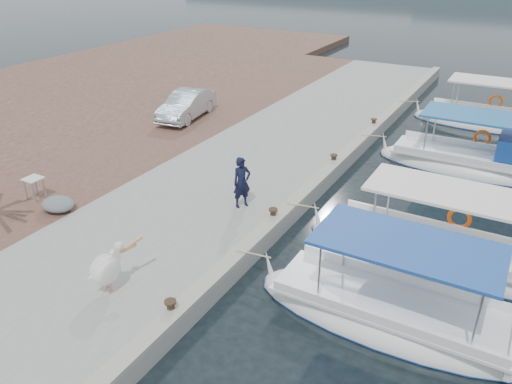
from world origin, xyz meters
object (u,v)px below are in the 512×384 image
Objects in this scene: fishing_caique_d at (469,165)px; fishing_caique_e at (483,123)px; pelican at (108,268)px; parked_car at (186,105)px; fishing_caique_c at (437,258)px; fishing_caique_b at (389,317)px; fisherman at (242,182)px.

fishing_caique_d and fishing_caique_e have the same top height.
pelican is at bearing -107.79° from fishing_caique_e.
pelican is at bearing -69.93° from parked_car.
pelican is at bearing -138.30° from fishing_caique_c.
fishing_caique_b is at bearing -98.55° from fishing_caique_c.
fishing_caique_c is at bearing 41.70° from pelican.
fishing_caique_d reaches higher than pelican.
fishing_caique_e is 14.97m from fisherman.
fishing_caique_d is (0.24, 10.39, 0.07)m from fishing_caique_b.
pelican is at bearing -154.78° from fisherman.
fishing_caique_c is (0.47, 3.11, -0.00)m from fishing_caique_b.
fishing_caique_d reaches higher than fisherman.
fishing_caique_d is at bearing -2.00° from parked_car.
pelican is (-6.37, -13.15, 0.91)m from fishing_caique_d.
fisherman is (-6.00, -0.62, 1.20)m from fishing_caique_c.
fishing_caique_d is 1.04× the size of fishing_caique_e.
parked_car is at bearing 78.81° from fisherman.
fisherman is (-5.53, 2.49, 1.20)m from fishing_caique_b.
fishing_caique_b is 6.79m from pelican.
fishing_caique_d is 12.84m from parked_car.
fishing_caique_d is (-0.23, 7.27, 0.07)m from fishing_caique_c.
fishing_caique_b is at bearing -44.07° from parked_car.
fishing_caique_b is at bearing -82.57° from fisherman.
parked_car is (-6.36, 11.72, 0.04)m from pelican.
parked_car is at bearing 144.35° from fishing_caique_b.
fishing_caique_c is 13.24m from fishing_caique_e.
fisherman reaches higher than parked_car.
parked_car is (-12.49, 8.95, 1.01)m from fishing_caique_b.
fishing_caique_b is 6.18m from fisherman.
fisherman is (0.60, 5.26, 0.23)m from pelican.
fishing_caique_d is at bearing -4.47° from fisherman.
fishing_caique_b and fishing_caique_c have the same top height.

